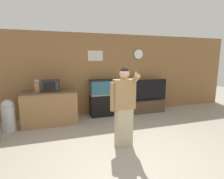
% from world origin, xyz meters
% --- Properties ---
extents(ground_plane, '(18.00, 18.00, 0.00)m').
position_xyz_m(ground_plane, '(0.00, 0.00, 0.00)').
color(ground_plane, gray).
extents(wall_back_paneled, '(10.00, 0.08, 2.60)m').
position_xyz_m(wall_back_paneled, '(0.00, 2.84, 1.30)').
color(wall_back_paneled, olive).
rests_on(wall_back_paneled, ground_plane).
extents(counter_island, '(1.48, 0.61, 0.95)m').
position_xyz_m(counter_island, '(-1.56, 2.23, 0.47)').
color(counter_island, olive).
rests_on(counter_island, ground_plane).
extents(microwave, '(0.46, 0.33, 0.30)m').
position_xyz_m(microwave, '(-1.51, 2.21, 1.10)').
color(microwave, black).
rests_on(microwave, counter_island).
extents(knife_block, '(0.13, 0.09, 0.34)m').
position_xyz_m(knife_block, '(-1.85, 2.17, 1.07)').
color(knife_block, olive).
rests_on(knife_block, counter_island).
extents(aquarium_on_stand, '(0.96, 0.39, 1.17)m').
position_xyz_m(aquarium_on_stand, '(0.09, 2.53, 0.58)').
color(aquarium_on_stand, black).
rests_on(aquarium_on_stand, ground_plane).
extents(tv_on_stand, '(1.52, 0.40, 1.12)m').
position_xyz_m(tv_on_stand, '(1.51, 2.44, 0.33)').
color(tv_on_stand, '#4C3828').
rests_on(tv_on_stand, ground_plane).
extents(person_standing, '(0.52, 0.39, 1.65)m').
position_xyz_m(person_standing, '(-0.07, 0.49, 0.86)').
color(person_standing, '#BCAD89').
rests_on(person_standing, ground_plane).
extents(trash_bin, '(0.32, 0.32, 0.82)m').
position_xyz_m(trash_bin, '(-2.55, 2.05, 0.42)').
color(trash_bin, '#B7B7BC').
rests_on(trash_bin, ground_plane).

